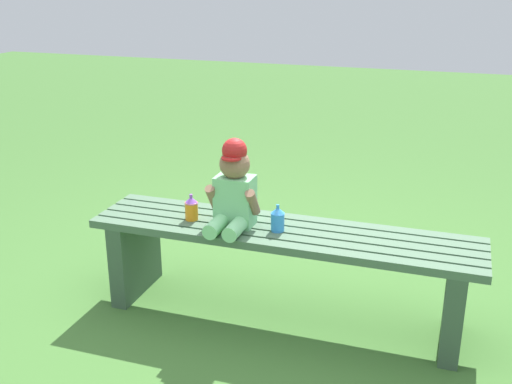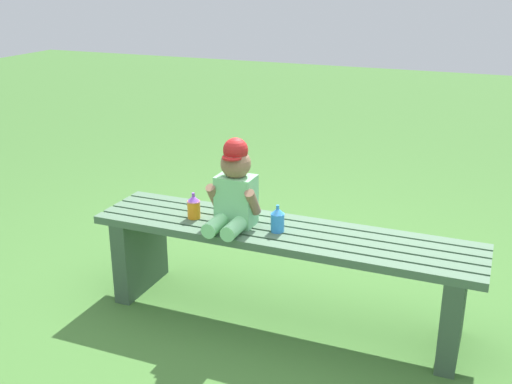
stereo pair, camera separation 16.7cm
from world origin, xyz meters
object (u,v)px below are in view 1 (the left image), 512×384
child_figure (234,189)px  sippy_cup_right (278,219)px  park_bench (282,257)px  sippy_cup_left (191,208)px

child_figure → sippy_cup_right: child_figure is taller
park_bench → child_figure: bearing=-170.4°
child_figure → sippy_cup_left: bearing=177.4°
sippy_cup_left → sippy_cup_right: 0.42m
park_bench → child_figure: (-0.22, -0.04, 0.32)m
park_bench → sippy_cup_left: 0.48m
park_bench → sippy_cup_right: bearing=-120.6°
park_bench → sippy_cup_right: size_ratio=14.18×
sippy_cup_left → child_figure: bearing=-2.6°
park_bench → sippy_cup_left: (-0.43, -0.03, 0.20)m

